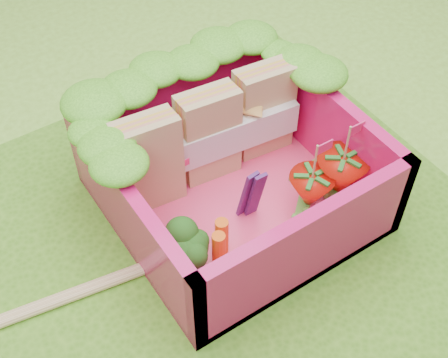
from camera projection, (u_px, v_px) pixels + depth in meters
ground at (226, 230)px, 3.44m from camera, size 14.00×14.00×0.00m
placemat at (226, 229)px, 3.43m from camera, size 2.60×2.60×0.03m
bento_floor at (233, 201)px, 3.51m from camera, size 1.30×1.30×0.05m
bento_box at (234, 171)px, 3.32m from camera, size 1.30×1.30×0.55m
lettuce_ruffle at (189, 79)px, 3.32m from camera, size 1.43×0.77×0.11m
sandwich_stack at (209, 135)px, 3.42m from camera, size 1.08×0.28×0.58m
broccoli at (184, 249)px, 3.04m from camera, size 0.32×0.32×0.27m
carrot_sticks at (220, 243)px, 3.14m from camera, size 0.13×0.13×0.24m
purple_wedges at (251, 194)px, 3.26m from camera, size 0.10×0.05×0.38m
strawberry_left at (310, 192)px, 3.35m from camera, size 0.25×0.25×0.49m
strawberry_right at (340, 177)px, 3.40m from camera, size 0.29×0.29×0.53m
snap_peas at (319, 191)px, 3.49m from camera, size 0.59×0.43×0.05m
chopsticks at (73, 295)px, 3.11m from camera, size 2.23×0.41×0.05m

